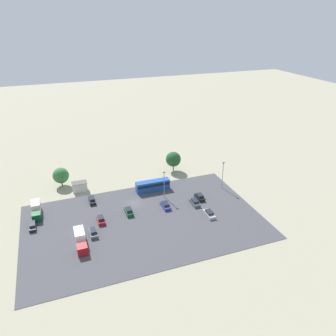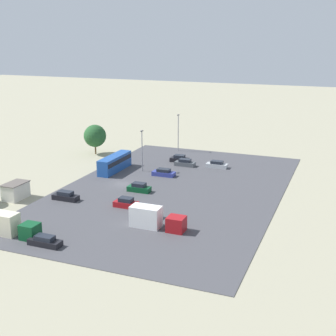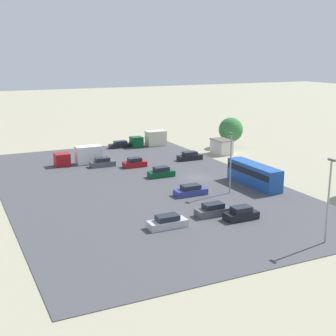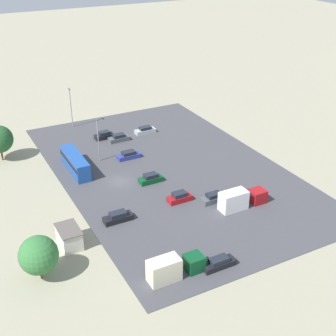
{
  "view_description": "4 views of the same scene",
  "coord_description": "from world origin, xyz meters",
  "px_view_note": "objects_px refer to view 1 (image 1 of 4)",
  "views": [
    {
      "loc": [
        19.75,
        82.32,
        51.88
      ],
      "look_at": [
        1.85,
        33.94,
        27.28
      ],
      "focal_mm": 35.0,
      "sensor_mm": 36.0,
      "label": 1
    },
    {
      "loc": [
        76.97,
        39.93,
        27.87
      ],
      "look_at": [
        -2.87,
        8.28,
        3.39
      ],
      "focal_mm": 50.0,
      "sensor_mm": 36.0,
      "label": 2
    },
    {
      "loc": [
        -63.79,
        35.54,
        19.63
      ],
      "look_at": [
        -4.0,
        6.96,
        3.31
      ],
      "focal_mm": 50.0,
      "sensor_mm": 36.0,
      "label": 3
    },
    {
      "loc": [
        69.77,
        -26.95,
        41.18
      ],
      "look_at": [
        5.61,
        7.01,
        3.62
      ],
      "focal_mm": 50.0,
      "sensor_mm": 36.0,
      "label": 4
    }
  ],
  "objects_px": {
    "parked_truck_1": "(36,210)",
    "bus": "(153,185)",
    "parked_car_1": "(195,202)",
    "parked_truck_0": "(80,240)",
    "parked_car_2": "(33,226)",
    "parked_car_6": "(200,197)",
    "parked_car_4": "(101,220)",
    "parked_car_0": "(93,233)",
    "parked_car_5": "(92,200)",
    "shed_building": "(80,186)",
    "parked_car_8": "(129,211)",
    "parked_car_3": "(209,214)",
    "parked_car_7": "(165,205)"
  },
  "relations": [
    {
      "from": "shed_building",
      "to": "parked_car_3",
      "type": "relative_size",
      "value": 1.02
    },
    {
      "from": "shed_building",
      "to": "parked_car_6",
      "type": "bearing_deg",
      "value": 151.6
    },
    {
      "from": "parked_car_1",
      "to": "parked_car_6",
      "type": "bearing_deg",
      "value": 40.11
    },
    {
      "from": "parked_car_8",
      "to": "shed_building",
      "type": "bearing_deg",
      "value": 121.58
    },
    {
      "from": "parked_car_2",
      "to": "parked_car_6",
      "type": "height_order",
      "value": "parked_car_6"
    },
    {
      "from": "parked_car_6",
      "to": "parked_truck_1",
      "type": "xyz_separation_m",
      "value": [
        46.89,
        -8.4,
        0.8
      ]
    },
    {
      "from": "parked_car_0",
      "to": "parked_car_7",
      "type": "bearing_deg",
      "value": 15.23
    },
    {
      "from": "parked_car_0",
      "to": "parked_truck_1",
      "type": "distance_m",
      "value": 20.35
    },
    {
      "from": "parked_car_1",
      "to": "shed_building",
      "type": "bearing_deg",
      "value": 146.5
    },
    {
      "from": "bus",
      "to": "parked_car_0",
      "type": "xyz_separation_m",
      "value": [
        21.55,
        17.02,
        -1.11
      ]
    },
    {
      "from": "parked_truck_1",
      "to": "parked_car_1",
      "type": "bearing_deg",
      "value": 166.38
    },
    {
      "from": "shed_building",
      "to": "parked_car_1",
      "type": "height_order",
      "value": "shed_building"
    },
    {
      "from": "parked_car_0",
      "to": "parked_car_5",
      "type": "xyz_separation_m",
      "value": [
        -2.06,
        -16.41,
        0.0
      ]
    },
    {
      "from": "parked_car_2",
      "to": "parked_car_5",
      "type": "distance_m",
      "value": 18.44
    },
    {
      "from": "bus",
      "to": "parked_car_7",
      "type": "relative_size",
      "value": 2.33
    },
    {
      "from": "parked_car_3",
      "to": "parked_car_6",
      "type": "bearing_deg",
      "value": 81.31
    },
    {
      "from": "parked_car_0",
      "to": "parked_car_4",
      "type": "bearing_deg",
      "value": 60.77
    },
    {
      "from": "parked_car_7",
      "to": "bus",
      "type": "bearing_deg",
      "value": 91.7
    },
    {
      "from": "parked_car_2",
      "to": "parked_car_3",
      "type": "relative_size",
      "value": 1.04
    },
    {
      "from": "parked_car_3",
      "to": "parked_car_5",
      "type": "height_order",
      "value": "parked_car_5"
    },
    {
      "from": "parked_car_0",
      "to": "parked_car_2",
      "type": "relative_size",
      "value": 0.91
    },
    {
      "from": "shed_building",
      "to": "parked_car_8",
      "type": "height_order",
      "value": "shed_building"
    },
    {
      "from": "parked_truck_1",
      "to": "shed_building",
      "type": "bearing_deg",
      "value": -143.05
    },
    {
      "from": "parked_car_1",
      "to": "parked_car_2",
      "type": "relative_size",
      "value": 0.93
    },
    {
      "from": "bus",
      "to": "shed_building",
      "type": "bearing_deg",
      "value": -109.92
    },
    {
      "from": "parked_car_0",
      "to": "parked_truck_0",
      "type": "distance_m",
      "value": 4.59
    },
    {
      "from": "parked_car_0",
      "to": "parked_car_3",
      "type": "distance_m",
      "value": 32.01
    },
    {
      "from": "bus",
      "to": "parked_car_8",
      "type": "height_order",
      "value": "bus"
    },
    {
      "from": "parked_car_2",
      "to": "parked_car_5",
      "type": "xyz_separation_m",
      "value": [
        -16.73,
        -7.77,
        0.05
      ]
    },
    {
      "from": "parked_car_2",
      "to": "parked_car_8",
      "type": "bearing_deg",
      "value": -4.99
    },
    {
      "from": "parked_car_8",
      "to": "parked_car_4",
      "type": "bearing_deg",
      "value": -170.21
    },
    {
      "from": "parked_car_6",
      "to": "parked_car_8",
      "type": "relative_size",
      "value": 0.98
    },
    {
      "from": "parked_car_2",
      "to": "parked_car_6",
      "type": "relative_size",
      "value": 1.15
    },
    {
      "from": "parked_car_5",
      "to": "parked_car_6",
      "type": "bearing_deg",
      "value": -17.2
    },
    {
      "from": "parked_car_3",
      "to": "parked_car_0",
      "type": "bearing_deg",
      "value": 175.58
    },
    {
      "from": "parked_car_4",
      "to": "parked_car_2",
      "type": "bearing_deg",
      "value": -11.79
    },
    {
      "from": "parked_car_1",
      "to": "parked_truck_0",
      "type": "bearing_deg",
      "value": -167.9
    },
    {
      "from": "shed_building",
      "to": "parked_car_6",
      "type": "distance_m",
      "value": 38.41
    },
    {
      "from": "parked_car_6",
      "to": "parked_truck_0",
      "type": "height_order",
      "value": "parked_truck_0"
    },
    {
      "from": "parked_car_6",
      "to": "parked_truck_1",
      "type": "distance_m",
      "value": 47.64
    },
    {
      "from": "parked_car_1",
      "to": "parked_car_8",
      "type": "relative_size",
      "value": 1.04
    },
    {
      "from": "parked_car_2",
      "to": "parked_truck_1",
      "type": "relative_size",
      "value": 0.61
    },
    {
      "from": "parked_car_0",
      "to": "parked_car_4",
      "type": "height_order",
      "value": "parked_car_4"
    },
    {
      "from": "parked_car_3",
      "to": "parked_car_7",
      "type": "bearing_deg",
      "value": 139.99
    },
    {
      "from": "parked_car_1",
      "to": "parked_car_4",
      "type": "relative_size",
      "value": 1.09
    },
    {
      "from": "parked_truck_1",
      "to": "bus",
      "type": "bearing_deg",
      "value": -176.93
    },
    {
      "from": "parked_car_2",
      "to": "parked_truck_0",
      "type": "height_order",
      "value": "parked_truck_0"
    },
    {
      "from": "shed_building",
      "to": "parked_car_4",
      "type": "relative_size",
      "value": 1.15
    },
    {
      "from": "parked_car_1",
      "to": "parked_car_3",
      "type": "height_order",
      "value": "parked_car_1"
    },
    {
      "from": "parked_car_0",
      "to": "parked_truck_0",
      "type": "bearing_deg",
      "value": -140.61
    }
  ]
}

